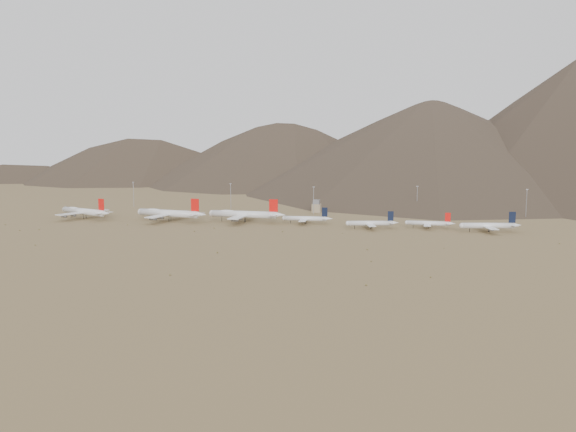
% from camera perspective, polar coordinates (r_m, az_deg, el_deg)
% --- Properties ---
extents(ground, '(3000.00, 3000.00, 0.00)m').
position_cam_1_polar(ground, '(427.68, -3.93, -1.39)').
color(ground, olive).
rests_on(ground, ground).
extents(mountain_ridge, '(4400.00, 1000.00, 300.00)m').
position_cam_1_polar(mountain_ridge, '(1312.88, 7.80, 10.94)').
color(mountain_ridge, '#4E3C2E').
rests_on(mountain_ridge, ground).
extents(widebody_west, '(60.32, 48.32, 18.90)m').
position_cam_1_polar(widebody_west, '(519.27, -20.02, 0.44)').
color(widebody_west, silver).
rests_on(widebody_west, ground).
extents(widebody_centre, '(67.24, 52.45, 20.11)m').
position_cam_1_polar(widebody_centre, '(482.42, -12.00, 0.28)').
color(widebody_centre, silver).
rests_on(widebody_centre, ground).
extents(widebody_east, '(66.78, 51.04, 19.83)m').
position_cam_1_polar(widebody_east, '(467.30, -4.48, 0.18)').
color(widebody_east, silver).
rests_on(widebody_east, ground).
extents(narrowbody_a, '(41.76, 30.02, 13.77)m').
position_cam_1_polar(narrowbody_a, '(457.02, 1.88, -0.26)').
color(narrowbody_a, silver).
rests_on(narrowbody_a, ground).
extents(narrowbody_b, '(40.21, 29.68, 13.55)m').
position_cam_1_polar(narrowbody_b, '(435.14, 8.48, -0.72)').
color(narrowbody_b, silver).
rests_on(narrowbody_b, ground).
extents(narrowbody_c, '(38.16, 27.19, 12.59)m').
position_cam_1_polar(narrowbody_c, '(445.72, 14.16, -0.72)').
color(narrowbody_c, silver).
rests_on(narrowbody_c, ground).
extents(narrowbody_d, '(45.39, 33.38, 15.21)m').
position_cam_1_polar(narrowbody_d, '(439.79, 19.79, -0.92)').
color(narrowbody_d, silver).
rests_on(narrowbody_d, ground).
extents(control_tower, '(8.00, 8.00, 12.00)m').
position_cam_1_polar(control_tower, '(535.82, 2.91, 0.94)').
color(control_tower, gray).
rests_on(control_tower, ground).
extents(mast_far_west, '(2.00, 0.60, 25.70)m').
position_cam_1_polar(mast_far_west, '(608.68, -15.42, 2.28)').
color(mast_far_west, gray).
rests_on(mast_far_west, ground).
extents(mast_west, '(2.00, 0.60, 25.70)m').
position_cam_1_polar(mast_west, '(568.49, -5.84, 2.17)').
color(mast_west, gray).
rests_on(mast_west, ground).
extents(mast_centre, '(2.00, 0.60, 25.70)m').
position_cam_1_polar(mast_centre, '(522.21, 2.62, 1.76)').
color(mast_centre, gray).
rests_on(mast_centre, ground).
extents(mast_east, '(2.00, 0.60, 25.70)m').
position_cam_1_polar(mast_east, '(542.77, 12.98, 1.79)').
color(mast_east, gray).
rests_on(mast_east, ground).
extents(mast_far_east, '(2.00, 0.60, 25.70)m').
position_cam_1_polar(mast_far_east, '(533.23, 23.06, 1.30)').
color(mast_far_east, gray).
rests_on(mast_far_east, ground).
extents(desert_scrub, '(422.00, 157.55, 0.84)m').
position_cam_1_polar(desert_scrub, '(360.87, -7.42, -3.00)').
color(desert_scrub, brown).
rests_on(desert_scrub, ground).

